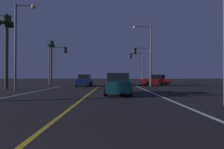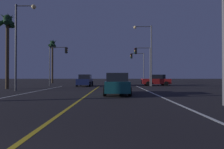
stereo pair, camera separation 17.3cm
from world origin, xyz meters
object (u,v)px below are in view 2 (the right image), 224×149
at_px(car_oncoming, 85,81).
at_px(street_lamp_left_mid, 20,36).
at_px(car_lead_same_lane, 117,84).
at_px(traffic_light_near_right, 143,58).
at_px(street_lamp_right_far, 147,48).
at_px(car_crossing_side, 156,80).
at_px(traffic_light_far_right, 137,61).
at_px(traffic_light_near_left, 58,57).
at_px(palm_tree_left_far, 52,48).
at_px(street_lamp_right_near, 213,0).
at_px(palm_tree_left_mid, 7,27).
at_px(car_ahead_far, 116,80).

relative_size(car_oncoming, street_lamp_left_mid, 0.50).
relative_size(car_lead_same_lane, traffic_light_near_right, 0.76).
bearing_deg(street_lamp_right_far, car_oncoming, -0.32).
relative_size(car_crossing_side, traffic_light_far_right, 0.77).
distance_m(car_crossing_side, traffic_light_near_left, 15.30).
xyz_separation_m(traffic_light_near_right, street_lamp_right_far, (0.59, -0.43, 1.40)).
xyz_separation_m(car_oncoming, palm_tree_left_far, (-8.51, 10.58, 6.53)).
relative_size(traffic_light_near_left, street_lamp_left_mid, 0.68).
height_order(car_crossing_side, street_lamp_left_mid, street_lamp_left_mid).
xyz_separation_m(traffic_light_far_right, street_lamp_right_far, (0.64, -5.93, 1.47)).
height_order(traffic_light_near_left, street_lamp_right_near, street_lamp_right_near).
bearing_deg(traffic_light_far_right, car_oncoming, 34.82).
relative_size(traffic_light_far_right, palm_tree_left_mid, 0.63).
bearing_deg(street_lamp_right_far, palm_tree_left_far, -31.13).
xyz_separation_m(car_lead_same_lane, traffic_light_near_right, (4.06, 12.01, 3.35)).
bearing_deg(street_lamp_right_far, traffic_light_far_right, -83.86).
bearing_deg(street_lamp_left_mid, palm_tree_left_far, 100.45).
bearing_deg(traffic_light_near_right, traffic_light_far_right, -89.53).
bearing_deg(traffic_light_near_left, car_ahead_far, 8.16).
xyz_separation_m(street_lamp_right_near, palm_tree_left_mid, (-17.12, 11.17, 1.80)).
relative_size(car_lead_same_lane, palm_tree_left_far, 0.47).
relative_size(car_oncoming, car_ahead_far, 1.00).
height_order(car_crossing_side, car_lead_same_lane, same).
relative_size(street_lamp_left_mid, street_lamp_right_far, 0.96).
bearing_deg(street_lamp_right_near, car_lead_same_lane, -48.14).
bearing_deg(street_lamp_left_mid, palm_tree_left_mid, 136.80).
height_order(traffic_light_near_right, traffic_light_far_right, traffic_light_near_right).
bearing_deg(street_lamp_right_near, street_lamp_right_far, -89.89).
distance_m(car_lead_same_lane, street_lamp_left_mid, 10.93).
bearing_deg(traffic_light_near_left, palm_tree_left_mid, -122.70).
bearing_deg(car_ahead_far, palm_tree_left_far, 55.44).
relative_size(car_lead_same_lane, street_lamp_right_far, 0.49).
bearing_deg(car_lead_same_lane, palm_tree_left_mid, 64.46).
bearing_deg(car_ahead_far, traffic_light_far_right, -42.81).
bearing_deg(car_lead_same_lane, car_ahead_far, -0.25).
height_order(street_lamp_left_mid, palm_tree_left_far, palm_tree_left_far).
bearing_deg(car_crossing_side, street_lamp_right_far, 45.89).
xyz_separation_m(car_ahead_far, traffic_light_near_right, (4.00, -1.23, 3.35)).
xyz_separation_m(car_ahead_far, street_lamp_right_far, (4.59, -1.67, 4.76)).
height_order(car_ahead_far, street_lamp_right_near, street_lamp_right_near).
xyz_separation_m(car_ahead_far, palm_tree_left_mid, (-12.49, -7.30, 6.21)).
distance_m(car_crossing_side, palm_tree_left_mid, 21.08).
bearing_deg(street_lamp_left_mid, street_lamp_right_far, 30.97).
height_order(car_oncoming, traffic_light_far_right, traffic_light_far_right).
distance_m(street_lamp_right_far, palm_tree_left_far, 20.64).
bearing_deg(car_lead_same_lane, traffic_light_near_right, -18.66).
bearing_deg(palm_tree_left_mid, car_oncoming, 35.46).
bearing_deg(street_lamp_left_mid, car_crossing_side, 32.86).
height_order(car_oncoming, street_lamp_left_mid, street_lamp_left_mid).
relative_size(car_ahead_far, street_lamp_right_near, 0.52).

